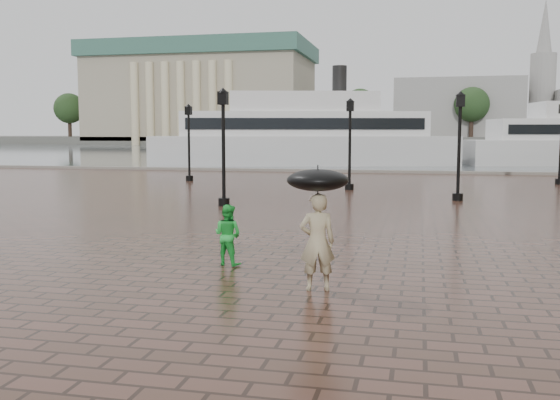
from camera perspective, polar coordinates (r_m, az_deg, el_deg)
name	(u,v)px	position (r m, az deg, el deg)	size (l,w,h in m)	color
ground	(350,266)	(13.43, 6.38, -5.98)	(300.00, 300.00, 0.00)	#3B241A
harbour_water	(411,151)	(105.10, 11.90, 4.44)	(240.00, 240.00, 0.00)	#454E54
quay_edge	(399,173)	(45.16, 10.84, 2.43)	(80.00, 0.60, 0.30)	slate
far_shore	(415,140)	(173.07, 12.22, 5.36)	(300.00, 60.00, 2.00)	#4C4C47
museum	(202,91)	(167.82, -7.14, 9.84)	(57.00, 32.50, 26.00)	gray
far_trees	(415,105)	(151.21, 12.23, 8.46)	(188.00, 8.00, 13.50)	#2D2119
street_lamps	(357,143)	(30.81, 7.06, 5.16)	(21.44, 14.44, 4.40)	black
adult_pedestrian	(317,242)	(11.16, 3.44, -3.84)	(0.64, 0.42, 1.75)	tan
child_pedestrian	(228,235)	(13.36, -4.80, -3.19)	(0.63, 0.49, 1.30)	green
ferry_near	(303,135)	(55.86, 2.15, 5.92)	(27.47, 13.06, 8.76)	silver
umbrella	(318,180)	(11.02, 3.47, 1.82)	(1.10, 1.10, 1.16)	black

